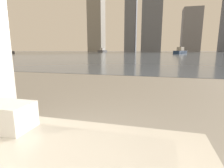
% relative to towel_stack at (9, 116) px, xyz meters
% --- Properties ---
extents(towel_stack, '(0.27, 0.20, 0.16)m').
position_rel_towel_stack_xyz_m(towel_stack, '(0.00, 0.00, 0.00)').
color(towel_stack, white).
rests_on(towel_stack, bathtub).
extents(harbor_water, '(180.00, 110.00, 0.01)m').
position_rel_towel_stack_xyz_m(harbor_water, '(0.16, 61.19, -0.64)').
color(harbor_water, slate).
rests_on(harbor_water, ground_plane).
extents(harbor_boat_0, '(3.89, 4.97, 1.80)m').
position_rel_towel_stack_xyz_m(harbor_boat_0, '(6.68, 49.03, 0.00)').
color(harbor_boat_0, navy).
rests_on(harbor_boat_0, harbor_water).
extents(harbor_boat_1, '(1.56, 4.19, 1.56)m').
position_rel_towel_stack_xyz_m(harbor_boat_1, '(-40.23, 40.04, -0.09)').
color(harbor_boat_1, '#4C4C51').
rests_on(harbor_boat_1, harbor_water).
extents(harbor_boat_3, '(3.33, 5.60, 1.99)m').
position_rel_towel_stack_xyz_m(harbor_boat_3, '(-24.47, 79.63, 0.07)').
color(harbor_boat_3, '#4C4C51').
rests_on(harbor_boat_3, harbor_water).
extents(skyline_tower_0, '(9.65, 10.56, 58.29)m').
position_rel_towel_stack_xyz_m(skyline_tower_0, '(-40.37, 117.19, 28.50)').
color(skyline_tower_0, gray).
rests_on(skyline_tower_0, ground_plane).
extents(skyline_tower_1, '(6.75, 10.12, 55.51)m').
position_rel_towel_stack_xyz_m(skyline_tower_1, '(-16.76, 117.19, 27.11)').
color(skyline_tower_1, slate).
rests_on(skyline_tower_1, ground_plane).
extents(skyline_tower_3, '(10.50, 9.80, 25.40)m').
position_rel_towel_stack_xyz_m(skyline_tower_3, '(19.88, 117.19, 12.06)').
color(skyline_tower_3, slate).
rests_on(skyline_tower_3, ground_plane).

